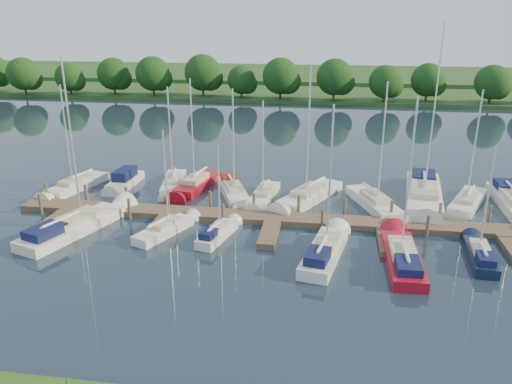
# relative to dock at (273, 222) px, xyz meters

# --- Properties ---
(ground) EXTENTS (260.00, 260.00, 0.00)m
(ground) POSITION_rel_dock_xyz_m (0.00, -7.31, -0.20)
(ground) COLOR #17222E
(ground) RESTS_ON ground
(dock) EXTENTS (40.00, 6.00, 0.40)m
(dock) POSITION_rel_dock_xyz_m (0.00, 0.00, 0.00)
(dock) COLOR brown
(dock) RESTS_ON ground
(mooring_pilings) EXTENTS (38.24, 2.84, 2.00)m
(mooring_pilings) POSITION_rel_dock_xyz_m (0.00, 1.13, 0.40)
(mooring_pilings) COLOR #473D33
(mooring_pilings) RESTS_ON ground
(far_shore) EXTENTS (180.00, 30.00, 0.60)m
(far_shore) POSITION_rel_dock_xyz_m (0.00, 67.69, 0.10)
(far_shore) COLOR #26481B
(far_shore) RESTS_ON ground
(distant_hill) EXTENTS (220.00, 40.00, 1.40)m
(distant_hill) POSITION_rel_dock_xyz_m (0.00, 92.69, 0.50)
(distant_hill) COLOR #345726
(distant_hill) RESTS_ON ground
(treeline) EXTENTS (146.62, 8.97, 8.17)m
(treeline) POSITION_rel_dock_xyz_m (0.03, 54.81, 4.00)
(treeline) COLOR #38281C
(treeline) RESTS_ON ground
(sailboat_n_0) EXTENTS (3.30, 7.51, 9.56)m
(sailboat_n_0) POSITION_rel_dock_xyz_m (-18.18, 5.07, 0.07)
(sailboat_n_0) COLOR white
(sailboat_n_0) RESTS_ON ground
(motorboat) EXTENTS (1.76, 5.70, 1.92)m
(motorboat) POSITION_rel_dock_xyz_m (-14.25, 6.66, 0.18)
(motorboat) COLOR white
(motorboat) RESTS_ON ground
(sailboat_n_2) EXTENTS (2.88, 7.35, 9.24)m
(sailboat_n_2) POSITION_rel_dock_xyz_m (-9.81, 6.98, 0.07)
(sailboat_n_2) COLOR white
(sailboat_n_2) RESTS_ON ground
(sailboat_n_3) EXTENTS (2.93, 7.89, 10.08)m
(sailboat_n_3) POSITION_rel_dock_xyz_m (-7.72, 6.91, 0.08)
(sailboat_n_3) COLOR maroon
(sailboat_n_3) RESTS_ON ground
(sailboat_n_4) EXTENTS (3.97, 7.27, 9.46)m
(sailboat_n_4) POSITION_rel_dock_xyz_m (-4.10, 5.70, 0.12)
(sailboat_n_4) COLOR white
(sailboat_n_4) RESTS_ON ground
(sailboat_n_5) EXTENTS (2.13, 6.77, 8.60)m
(sailboat_n_5) POSITION_rel_dock_xyz_m (-1.42, 5.00, 0.07)
(sailboat_n_5) COLOR white
(sailboat_n_5) RESTS_ON ground
(sailboat_n_6) EXTENTS (5.43, 8.65, 11.35)m
(sailboat_n_6) POSITION_rel_dock_xyz_m (2.25, 5.35, 0.08)
(sailboat_n_6) COLOR white
(sailboat_n_6) RESTS_ON ground
(sailboat_n_7) EXTENTS (4.28, 8.06, 10.40)m
(sailboat_n_7) POSITION_rel_dock_xyz_m (7.71, 4.48, 0.08)
(sailboat_n_7) COLOR white
(sailboat_n_7) RESTS_ON ground
(sailboat_n_8) EXTENTS (4.08, 11.78, 14.67)m
(sailboat_n_8) POSITION_rel_dock_xyz_m (11.77, 6.96, 0.13)
(sailboat_n_8) COLOR white
(sailboat_n_8) RESTS_ON ground
(sailboat_n_9) EXTENTS (4.43, 7.48, 9.68)m
(sailboat_n_9) POSITION_rel_dock_xyz_m (14.96, 5.92, 0.07)
(sailboat_n_9) COLOR white
(sailboat_n_9) RESTS_ON ground
(sailboat_s_0) EXTENTS (4.88, 9.87, 12.50)m
(sailboat_s_0) POSITION_rel_dock_xyz_m (-13.66, -3.27, 0.13)
(sailboat_s_0) COLOR white
(sailboat_s_0) RESTS_ON ground
(sailboat_s_1) EXTENTS (3.28, 5.82, 7.73)m
(sailboat_s_1) POSITION_rel_dock_xyz_m (-7.23, -2.74, 0.07)
(sailboat_s_1) COLOR white
(sailboat_s_1) RESTS_ON ground
(sailboat_s_2) EXTENTS (2.21, 5.22, 6.86)m
(sailboat_s_2) POSITION_rel_dock_xyz_m (-3.47, -2.97, 0.12)
(sailboat_s_2) COLOR white
(sailboat_s_2) RESTS_ON ground
(sailboat_s_3) EXTENTS (3.10, 7.86, 10.10)m
(sailboat_s_3) POSITION_rel_dock_xyz_m (3.88, -4.79, 0.14)
(sailboat_s_3) COLOR white
(sailboat_s_3) RESTS_ON ground
(sailboat_s_4) EXTENTS (2.05, 8.30, 10.59)m
(sailboat_s_4) POSITION_rel_dock_xyz_m (8.64, -4.73, 0.12)
(sailboat_s_4) COLOR maroon
(sailboat_s_4) RESTS_ON ground
(sailboat_s_5) EXTENTS (1.78, 5.89, 7.61)m
(sailboat_s_5) POSITION_rel_dock_xyz_m (13.51, -3.68, 0.11)
(sailboat_s_5) COLOR black
(sailboat_s_5) RESTS_ON ground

